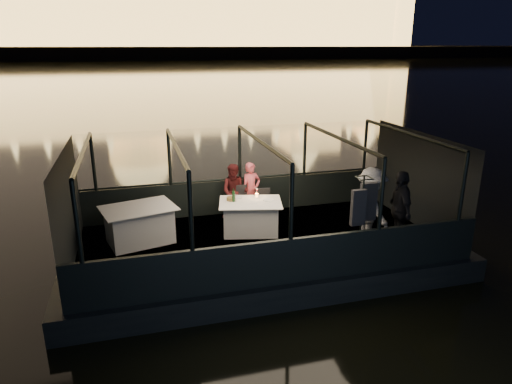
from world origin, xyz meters
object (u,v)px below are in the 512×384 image
object	(u,v)px
coat_stand	(361,222)
passenger_dark	(399,211)
passenger_stripe	(370,210)
wine_bottle	(233,196)
chair_port_right	(264,204)
chair_port_left	(241,204)
dining_table_aft	(140,226)
person_woman_coral	(251,188)
person_man_maroon	(235,191)
dining_table_central	(250,217)

from	to	relation	value
coat_stand	passenger_dark	world-z (taller)	coat_stand
passenger_stripe	coat_stand	bearing A→B (deg)	134.37
wine_bottle	chair_port_right	bearing A→B (deg)	28.30
chair_port_left	dining_table_aft	bearing A→B (deg)	-153.26
chair_port_left	wine_bottle	distance (m)	0.89
coat_stand	passenger_dark	size ratio (longest dim) A/B	1.07
person_woman_coral	chair_port_left	bearing A→B (deg)	-158.07
person_woman_coral	passenger_stripe	size ratio (longest dim) A/B	0.79
dining_table_aft	person_woman_coral	bearing A→B (deg)	18.39
person_man_maroon	wine_bottle	xyz separation A→B (m)	(-0.22, -0.86, 0.17)
dining_table_central	coat_stand	distance (m)	2.80
dining_table_aft	dining_table_central	bearing A→B (deg)	-2.32
dining_table_aft	coat_stand	bearing A→B (deg)	-27.78
dining_table_central	passenger_dark	xyz separation A→B (m)	(2.91, -1.66, 0.47)
dining_table_aft	passenger_dark	world-z (taller)	passenger_dark
dining_table_central	chair_port_left	xyz separation A→B (m)	(-0.04, 0.80, 0.06)
dining_table_aft	person_woman_coral	xyz separation A→B (m)	(2.85, 0.95, 0.36)
dining_table_aft	passenger_dark	xyz separation A→B (m)	(5.46, -1.76, 0.47)
passenger_stripe	wine_bottle	xyz separation A→B (m)	(-2.71, 1.55, 0.06)
dining_table_aft	passenger_dark	bearing A→B (deg)	-17.85
coat_stand	person_man_maroon	bearing A→B (deg)	120.90
dining_table_central	dining_table_aft	size ratio (longest dim) A/B	0.92
chair_port_right	coat_stand	size ratio (longest dim) A/B	0.43
chair_port_left	chair_port_right	world-z (taller)	chair_port_left
dining_table_central	person_man_maroon	bearing A→B (deg)	98.77
chair_port_right	passenger_stripe	size ratio (longest dim) A/B	0.45
chair_port_right	passenger_dark	size ratio (longest dim) A/B	0.46
chair_port_left	coat_stand	xyz separation A→B (m)	(1.77, -2.95, 0.45)
dining_table_aft	person_man_maroon	world-z (taller)	person_man_maroon
chair_port_right	wine_bottle	world-z (taller)	wine_bottle
dining_table_aft	chair_port_right	distance (m)	3.12
chair_port_right	dining_table_central	bearing A→B (deg)	-124.13
chair_port_left	passenger_dark	world-z (taller)	passenger_dark
coat_stand	dining_table_central	bearing A→B (deg)	128.73
dining_table_aft	coat_stand	world-z (taller)	coat_stand
chair_port_right	person_man_maroon	size ratio (longest dim) A/B	0.56
chair_port_left	passenger_stripe	distance (m)	3.28
dining_table_central	dining_table_aft	world-z (taller)	dining_table_aft
coat_stand	person_man_maroon	size ratio (longest dim) A/B	1.30
person_woman_coral	dining_table_central	bearing A→B (deg)	-120.15
person_man_maroon	passenger_stripe	size ratio (longest dim) A/B	0.80
person_woman_coral	person_man_maroon	xyz separation A→B (m)	(-0.45, -0.07, 0.00)
person_woman_coral	chair_port_right	bearing A→B (deg)	-77.07
person_woman_coral	passenger_stripe	bearing A→B (deg)	-64.92
dining_table_central	person_man_maroon	distance (m)	1.06
chair_port_left	passenger_dark	xyz separation A→B (m)	(2.96, -2.46, 0.40)
dining_table_aft	chair_port_left	xyz separation A→B (m)	(2.51, 0.70, 0.06)
dining_table_central	passenger_stripe	bearing A→B (deg)	-31.47
passenger_stripe	chair_port_right	bearing A→B (deg)	36.18
passenger_dark	chair_port_right	bearing A→B (deg)	-121.52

